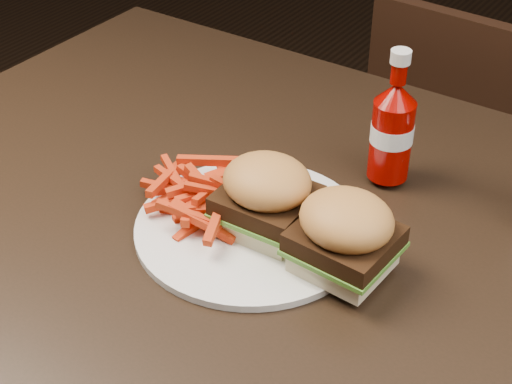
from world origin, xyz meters
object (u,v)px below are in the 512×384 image
Objects in this scene: chair_far at (483,185)px; ketchup_bottle at (391,140)px; plate at (251,228)px; dining_table at (299,244)px.

ketchup_bottle reaches higher than chair_far.
ketchup_bottle reaches higher than plate.
plate is at bearing -114.58° from ketchup_bottle.
plate is (-0.05, -0.03, 0.03)m from dining_table.
ketchup_bottle is (0.08, 0.18, 0.06)m from plate.
ketchup_bottle is at bearing 75.97° from dining_table.
plate reaches higher than chair_far.
chair_far is at bearing 84.42° from plate.
plate reaches higher than dining_table.
dining_table is 0.17m from ketchup_bottle.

